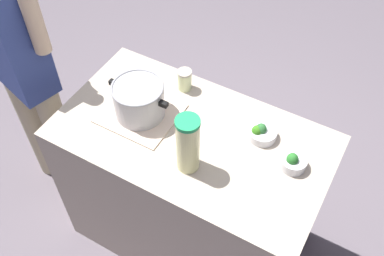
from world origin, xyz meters
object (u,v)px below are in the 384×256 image
Objects in this scene: lemonade_pitcher at (188,144)px; cooking_pot at (139,99)px; mason_jar at (185,80)px; broccoli_bowl_center at (293,162)px; person_cook at (25,73)px; broccoli_bowl_front at (262,133)px.

cooking_pot is at bearing -23.20° from lemonade_pitcher.
mason_jar is 0.98× the size of broccoli_bowl_center.
person_cook is (0.70, 0.04, -0.13)m from cooking_pot.
broccoli_bowl_center is at bearing 155.08° from broccoli_bowl_front.
broccoli_bowl_front is 0.20m from broccoli_bowl_center.
lemonade_pitcher is 2.61× the size of mason_jar.
broccoli_bowl_center is at bearing -175.77° from person_cook.
broccoli_bowl_front is (-0.46, 0.10, -0.03)m from mason_jar.
mason_jar reaches higher than broccoli_bowl_front.
lemonade_pitcher reaches higher than broccoli_bowl_front.
lemonade_pitcher is 0.17× the size of person_cook.
cooking_pot is 0.27m from mason_jar.
person_cook reaches higher than lemonade_pitcher.
lemonade_pitcher is at bearing 55.03° from broccoli_bowl_front.
person_cook is at bearing 8.65° from broccoli_bowl_front.
broccoli_bowl_front is 1.14× the size of broccoli_bowl_center.
broccoli_bowl_center is 0.07× the size of person_cook.
person_cook is at bearing 3.23° from cooking_pot.
mason_jar reaches higher than broccoli_bowl_center.
broccoli_bowl_front is at bearing -24.92° from broccoli_bowl_center.
person_cook reaches higher than broccoli_bowl_center.
person_cook reaches higher than cooking_pot.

